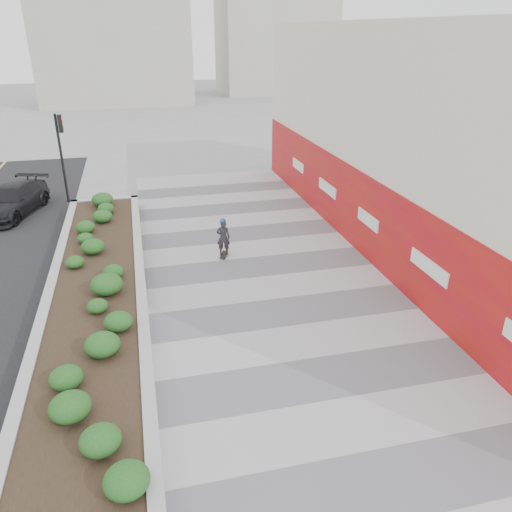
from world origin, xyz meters
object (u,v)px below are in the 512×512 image
Objects in this scene: traffic_signal_near at (61,145)px; planter at (96,289)px; skateboarder at (223,237)px; car_dark at (12,200)px.

planter is at bearing -80.65° from traffic_signal_near.
planter is 11.98× the size of skateboarder.
car_dark is at bearing 160.00° from skateboarder.
traffic_signal_near is 10.38m from skateboarder.
skateboarder reaches higher than car_dark.
skateboarder is 0.33× the size of car_dark.
car_dark is (-8.45, 6.82, -0.09)m from skateboarder.
car_dark is at bearing -150.47° from traffic_signal_near.
planter is 4.29× the size of traffic_signal_near.
car_dark reaches higher than planter.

